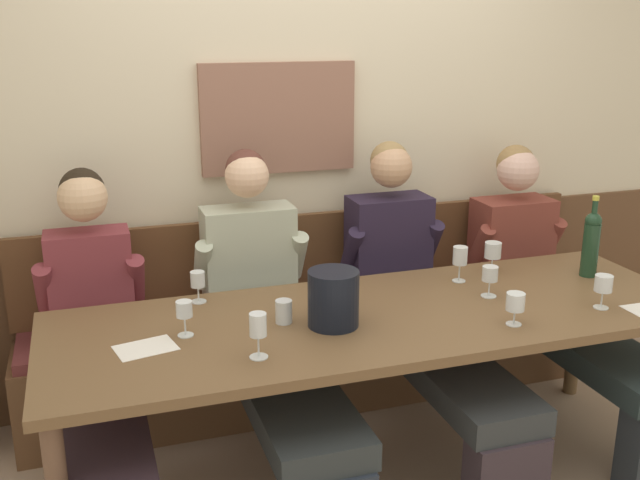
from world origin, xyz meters
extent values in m
cube|color=beige|center=(0.00, 1.09, 1.40)|extent=(6.80, 0.08, 2.80)
cube|color=#8D6251|center=(-0.16, 1.03, 1.42)|extent=(0.77, 0.04, 0.53)
cube|color=brown|center=(0.00, 1.04, 0.45)|extent=(6.80, 0.03, 0.91)
cube|color=brown|center=(0.00, 0.81, 0.22)|extent=(2.95, 0.42, 0.44)
cube|color=brown|center=(0.00, 0.81, 0.47)|extent=(2.89, 0.39, 0.05)
cube|color=brown|center=(0.00, 1.00, 0.71)|extent=(2.95, 0.04, 0.45)
cube|color=brown|center=(0.00, 0.09, 0.73)|extent=(2.65, 0.89, 0.04)
cylinder|color=brown|center=(-1.25, 0.46, 0.36)|extent=(0.07, 0.07, 0.71)
cylinder|color=brown|center=(1.25, 0.46, 0.36)|extent=(0.07, 0.07, 0.71)
cube|color=#33252E|center=(-1.10, 0.18, 0.43)|extent=(0.30, 1.18, 0.11)
cube|color=brown|center=(-1.10, 0.81, 0.74)|extent=(0.36, 0.19, 0.51)
sphere|color=#DFB48B|center=(-1.10, 0.80, 1.15)|extent=(0.21, 0.21, 0.21)
sphere|color=black|center=(-1.10, 0.83, 1.18)|extent=(0.19, 0.19, 0.19)
cylinder|color=brown|center=(-1.29, 0.77, 0.76)|extent=(0.08, 0.20, 0.27)
cylinder|color=brown|center=(-0.90, 0.77, 0.76)|extent=(0.08, 0.20, 0.27)
cube|color=#2C3335|center=(-0.37, 0.18, 0.43)|extent=(0.36, 1.18, 0.11)
cube|color=#B2BAA2|center=(-0.37, 0.81, 0.77)|extent=(0.43, 0.20, 0.56)
sphere|color=beige|center=(-0.37, 0.80, 1.20)|extent=(0.20, 0.20, 0.20)
sphere|color=brown|center=(-0.37, 0.83, 1.22)|extent=(0.19, 0.19, 0.19)
cylinder|color=#B2BAA2|center=(-0.60, 0.77, 0.80)|extent=(0.08, 0.20, 0.27)
cylinder|color=#B2BAA2|center=(-0.15, 0.77, 0.80)|extent=(0.08, 0.20, 0.27)
cube|color=#2F3336|center=(0.34, 0.18, 0.43)|extent=(0.34, 1.18, 0.11)
cube|color=#251C32|center=(0.34, 0.81, 0.77)|extent=(0.40, 0.22, 0.55)
sphere|color=tan|center=(0.34, 0.80, 1.20)|extent=(0.21, 0.21, 0.21)
sphere|color=#9B7C4E|center=(0.34, 0.83, 1.22)|extent=(0.19, 0.19, 0.19)
cylinder|color=#251C32|center=(0.13, 0.77, 0.80)|extent=(0.08, 0.20, 0.27)
cylinder|color=#251C32|center=(0.56, 0.77, 0.80)|extent=(0.08, 0.20, 0.27)
cube|color=#263436|center=(1.06, 0.18, 0.43)|extent=(0.34, 1.17, 0.11)
cube|color=brown|center=(1.06, 0.81, 0.73)|extent=(0.40, 0.23, 0.49)
sphere|color=beige|center=(1.06, 0.80, 1.14)|extent=(0.22, 0.22, 0.22)
sphere|color=#977548|center=(1.06, 0.83, 1.16)|extent=(0.20, 0.20, 0.20)
cylinder|color=brown|center=(0.84, 0.76, 0.75)|extent=(0.08, 0.20, 0.27)
cylinder|color=brown|center=(1.27, 0.76, 0.75)|extent=(0.08, 0.20, 0.27)
cylinder|color=black|center=(-0.22, 0.03, 0.86)|extent=(0.20, 0.20, 0.22)
cylinder|color=#1C3823|center=(1.08, 0.21, 0.88)|extent=(0.08, 0.08, 0.25)
sphere|color=#1C3823|center=(1.08, 0.21, 1.01)|extent=(0.08, 0.08, 0.08)
cylinder|color=#1C3823|center=(1.08, 0.21, 1.07)|extent=(0.03, 0.03, 0.09)
cylinder|color=gold|center=(1.08, 0.21, 1.12)|extent=(0.03, 0.03, 0.02)
cylinder|color=silver|center=(0.51, 0.12, 0.75)|extent=(0.07, 0.07, 0.00)
cylinder|color=silver|center=(0.51, 0.12, 0.79)|extent=(0.01, 0.01, 0.07)
cylinder|color=silver|center=(0.51, 0.12, 0.86)|extent=(0.07, 0.07, 0.06)
cylinder|color=silver|center=(0.68, 0.38, 0.75)|extent=(0.06, 0.06, 0.00)
cylinder|color=silver|center=(0.68, 0.38, 0.79)|extent=(0.01, 0.01, 0.07)
cylinder|color=silver|center=(0.68, 0.38, 0.86)|extent=(0.08, 0.08, 0.07)
cylinder|color=silver|center=(-0.67, 0.44, 0.75)|extent=(0.06, 0.06, 0.00)
cylinder|color=silver|center=(-0.67, 0.44, 0.79)|extent=(0.01, 0.01, 0.06)
cylinder|color=silver|center=(-0.67, 0.44, 0.85)|extent=(0.06, 0.06, 0.06)
cylinder|color=silver|center=(0.48, 0.33, 0.75)|extent=(0.06, 0.06, 0.00)
cylinder|color=silver|center=(0.48, 0.33, 0.80)|extent=(0.01, 0.01, 0.08)
cylinder|color=silver|center=(0.48, 0.33, 0.87)|extent=(0.07, 0.07, 0.08)
cylinder|color=#EAE583|center=(0.48, 0.33, 0.85)|extent=(0.06, 0.06, 0.03)
cylinder|color=silver|center=(-0.78, 0.11, 0.75)|extent=(0.06, 0.06, 0.00)
cylinder|color=silver|center=(-0.78, 0.11, 0.79)|extent=(0.01, 0.01, 0.07)
cylinder|color=silver|center=(-0.78, 0.11, 0.86)|extent=(0.06, 0.06, 0.06)
cylinder|color=silver|center=(0.88, -0.14, 0.75)|extent=(0.06, 0.06, 0.00)
cylinder|color=silver|center=(0.88, -0.14, 0.79)|extent=(0.01, 0.01, 0.07)
cylinder|color=silver|center=(0.88, -0.14, 0.86)|extent=(0.07, 0.07, 0.07)
cylinder|color=beige|center=(0.88, -0.14, 0.84)|extent=(0.06, 0.06, 0.02)
cylinder|color=silver|center=(-0.56, -0.15, 0.75)|extent=(0.07, 0.07, 0.00)
cylinder|color=silver|center=(-0.56, -0.15, 0.80)|extent=(0.01, 0.01, 0.08)
cylinder|color=silver|center=(-0.56, -0.15, 0.88)|extent=(0.06, 0.06, 0.08)
cylinder|color=#DEE289|center=(-0.56, -0.15, 0.85)|extent=(0.05, 0.05, 0.03)
cylinder|color=silver|center=(0.45, -0.18, 0.75)|extent=(0.06, 0.06, 0.00)
cylinder|color=silver|center=(0.45, -0.18, 0.79)|extent=(0.01, 0.01, 0.06)
cylinder|color=silver|center=(0.45, -0.18, 0.85)|extent=(0.07, 0.07, 0.07)
cylinder|color=silver|center=(-0.39, 0.12, 0.80)|extent=(0.07, 0.07, 0.09)
cube|color=white|center=(-0.93, 0.05, 0.75)|extent=(0.24, 0.19, 0.00)
camera|label=1|loc=(-1.09, -2.46, 1.89)|focal=41.53mm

